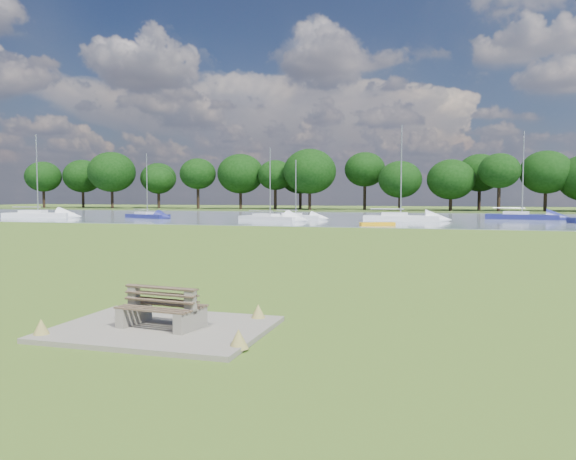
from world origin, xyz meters
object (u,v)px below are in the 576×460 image
(bench_pair, at_px, (162,309))
(sailboat_0, at_px, (37,213))
(kayak, at_px, (377,224))
(sailboat_2, at_px, (400,216))
(sailboat_6, at_px, (295,216))
(sailboat_8, at_px, (147,215))
(sailboat_4, at_px, (270,217))
(sailboat_1, at_px, (521,215))

(bench_pair, height_order, sailboat_0, sailboat_0)
(kayak, height_order, sailboat_2, sailboat_2)
(sailboat_6, bearing_deg, sailboat_8, -168.86)
(sailboat_4, bearing_deg, sailboat_6, 80.12)
(sailboat_2, height_order, sailboat_8, sailboat_2)
(sailboat_8, bearing_deg, sailboat_0, -149.42)
(sailboat_2, height_order, sailboat_6, sailboat_2)
(kayak, bearing_deg, sailboat_2, 58.98)
(kayak, xyz_separation_m, sailboat_0, (-40.13, 5.86, 0.37))
(kayak, relative_size, sailboat_8, 0.41)
(sailboat_0, relative_size, sailboat_2, 0.99)
(sailboat_6, bearing_deg, sailboat_4, -114.08)
(kayak, relative_size, sailboat_1, 0.32)
(sailboat_4, relative_size, sailboat_6, 1.17)
(bench_pair, relative_size, sailboat_0, 0.18)
(sailboat_4, bearing_deg, bench_pair, -55.60)
(sailboat_0, height_order, sailboat_8, sailboat_0)
(sailboat_6, relative_size, sailboat_8, 0.88)
(sailboat_1, xyz_separation_m, sailboat_6, (-23.59, -6.74, -0.10))
(sailboat_4, distance_m, sailboat_6, 3.82)
(kayak, distance_m, sailboat_8, 28.38)
(sailboat_1, relative_size, sailboat_6, 1.48)
(sailboat_1, bearing_deg, sailboat_8, -158.08)
(bench_pair, relative_size, kayak, 0.57)
(sailboat_1, bearing_deg, bench_pair, -93.22)
(kayak, relative_size, sailboat_0, 0.32)
(sailboat_0, relative_size, sailboat_4, 1.28)
(bench_pair, bearing_deg, sailboat_6, 108.58)
(sailboat_0, distance_m, sailboat_8, 13.17)
(sailboat_1, relative_size, sailboat_2, 0.98)
(sailboat_0, xyz_separation_m, sailboat_4, (28.12, 0.88, -0.11))
(kayak, bearing_deg, bench_pair, -113.50)
(sailboat_1, relative_size, sailboat_4, 1.27)
(sailboat_4, xyz_separation_m, sailboat_6, (1.84, 3.34, 0.00))
(bench_pair, bearing_deg, sailboat_1, 83.11)
(sailboat_6, height_order, sailboat_8, sailboat_8)
(sailboat_4, xyz_separation_m, sailboat_8, (-15.16, 1.45, 0.01))
(kayak, xyz_separation_m, sailboat_2, (1.10, 9.28, 0.36))
(sailboat_0, bearing_deg, sailboat_2, -6.61)
(bench_pair, height_order, sailboat_4, sailboat_4)
(sailboat_0, relative_size, sailboat_6, 1.50)
(bench_pair, xyz_separation_m, kayak, (-0.50, 38.63, -0.25))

